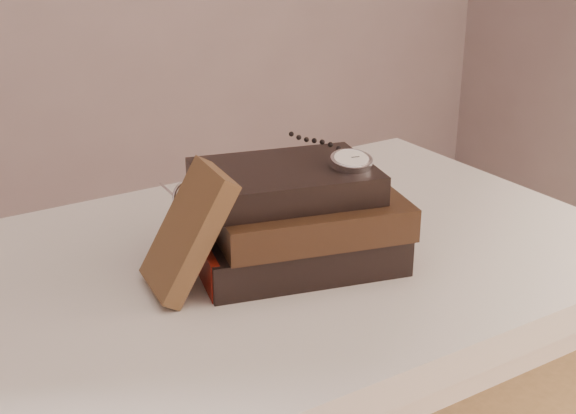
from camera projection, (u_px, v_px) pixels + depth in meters
table at (243, 324)px, 1.03m from camera, size 1.00×0.60×0.75m
book_stack at (296, 219)px, 0.97m from camera, size 0.28×0.23×0.12m
journal at (188, 231)px, 0.90m from camera, size 0.11×0.11×0.15m
pocket_watch at (349, 160)px, 0.96m from camera, size 0.06×0.16×0.02m
eyeglasses at (211, 194)px, 1.02m from camera, size 0.13×0.14×0.05m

